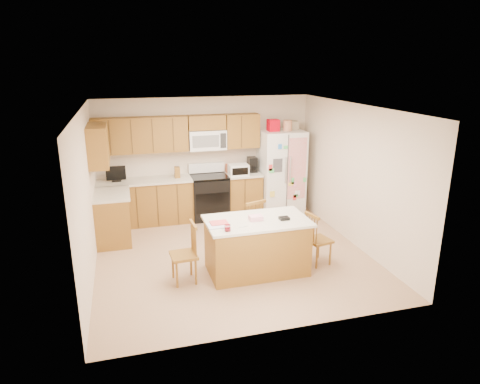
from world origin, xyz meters
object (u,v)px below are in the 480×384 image
object	(u,v)px
island	(257,245)
stove	(209,196)
refrigerator	(281,171)
windsor_chair_right	(317,240)
windsor_chair_left	(185,255)
windsor_chair_back	(251,227)

from	to	relation	value
island	stove	bearing A→B (deg)	94.93
refrigerator	windsor_chair_right	size ratio (longest dim) A/B	2.33
windsor_chair_right	windsor_chair_left	bearing A→B (deg)	-179.37
stove	refrigerator	distance (m)	1.63
windsor_chair_left	windsor_chair_back	size ratio (longest dim) A/B	0.96
island	windsor_chair_left	world-z (taller)	island
stove	windsor_chair_left	size ratio (longest dim) A/B	1.23
windsor_chair_left	windsor_chair_back	bearing A→B (deg)	31.24
refrigerator	windsor_chair_back	xyz separation A→B (m)	(-1.22, -1.81, -0.47)
island	windsor_chair_left	xyz separation A→B (m)	(-1.12, -0.03, -0.00)
stove	island	bearing A→B (deg)	-85.07
refrigerator	windsor_chair_back	size ratio (longest dim) A/B	2.13
windsor_chair_back	refrigerator	bearing A→B (deg)	56.04
refrigerator	island	world-z (taller)	refrigerator
stove	island	distance (m)	2.62
windsor_chair_back	stove	bearing A→B (deg)	100.63
island	windsor_chair_back	distance (m)	0.74
refrigerator	windsor_chair_left	distance (m)	3.60
refrigerator	island	size ratio (longest dim) A/B	1.29
island	windsor_chair_left	size ratio (longest dim) A/B	1.73
refrigerator	island	xyz separation A→B (m)	(-1.35, -2.54, -0.48)
windsor_chair_left	windsor_chair_back	distance (m)	1.46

